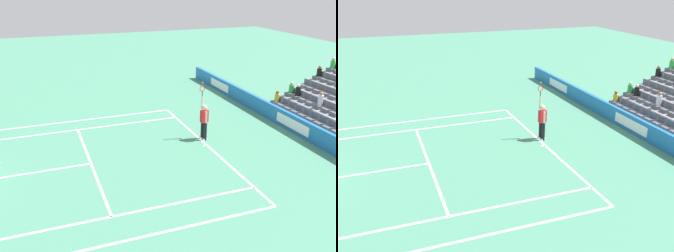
{
  "view_description": "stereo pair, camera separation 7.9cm",
  "coord_description": "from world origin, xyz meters",
  "views": [
    {
      "loc": [
        -14.71,
        -4.5,
        7.41
      ],
      "look_at": [
        0.37,
        -10.05,
        1.1
      ],
      "focal_mm": 40.43,
      "sensor_mm": 36.0,
      "label": 1
    },
    {
      "loc": [
        -14.74,
        -4.57,
        7.41
      ],
      "look_at": [
        0.37,
        -10.05,
        1.1
      ],
      "focal_mm": 40.43,
      "sensor_mm": 36.0,
      "label": 2
    }
  ],
  "objects": [
    {
      "name": "line_baseline",
      "position": [
        0.0,
        -11.89,
        0.0
      ],
      "size": [
        10.97,
        0.1,
        0.01
      ],
      "primitive_type": "cube",
      "color": "white",
      "rests_on": "ground"
    },
    {
      "name": "line_singles_sideline_right",
      "position": [
        -4.12,
        -5.95,
        0.0
      ],
      "size": [
        0.1,
        11.89,
        0.01
      ],
      "primitive_type": "cube",
      "color": "white",
      "rests_on": "ground"
    },
    {
      "name": "line_centre_service",
      "position": [
        0.0,
        -3.2,
        0.0
      ],
      "size": [
        0.1,
        6.4,
        0.01
      ],
      "primitive_type": "cube",
      "color": "white",
      "rests_on": "ground"
    },
    {
      "name": "tennis_player",
      "position": [
        0.74,
        -12.05,
        0.99
      ],
      "size": [
        0.53,
        0.4,
        2.85
      ],
      "color": "black",
      "rests_on": "ground"
    },
    {
      "name": "line_centre_mark",
      "position": [
        0.0,
        -11.79,
        0.0
      ],
      "size": [
        0.1,
        0.2,
        0.01
      ],
      "primitive_type": "cube",
      "color": "white",
      "rests_on": "ground"
    },
    {
      "name": "line_service",
      "position": [
        0.0,
        -6.4,
        0.0
      ],
      "size": [
        8.23,
        0.1,
        0.01
      ],
      "primitive_type": "cube",
      "color": "white",
      "rests_on": "ground"
    },
    {
      "name": "line_doubles_sideline_left",
      "position": [
        5.49,
        -5.95,
        0.0
      ],
      "size": [
        0.1,
        11.89,
        0.01
      ],
      "primitive_type": "cube",
      "color": "white",
      "rests_on": "ground"
    },
    {
      "name": "line_singles_sideline_left",
      "position": [
        4.12,
        -5.95,
        0.0
      ],
      "size": [
        0.1,
        11.89,
        0.01
      ],
      "primitive_type": "cube",
      "color": "white",
      "rests_on": "ground"
    },
    {
      "name": "loose_tennis_ball",
      "position": [
        1.33,
        -2.74,
        0.03
      ],
      "size": [
        0.07,
        0.07,
        0.07
      ],
      "primitive_type": "sphere",
      "color": "#D1E533",
      "rests_on": "ground"
    },
    {
      "name": "sponsor_barrier",
      "position": [
        0.0,
        -16.79,
        0.45
      ],
      "size": [
        24.04,
        0.22,
        0.9
      ],
      "color": "#1E66AD",
      "rests_on": "ground"
    },
    {
      "name": "line_doubles_sideline_right",
      "position": [
        -5.49,
        -5.95,
        0.0
      ],
      "size": [
        0.1,
        11.89,
        0.01
      ],
      "primitive_type": "cube",
      "color": "white",
      "rests_on": "ground"
    }
  ]
}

